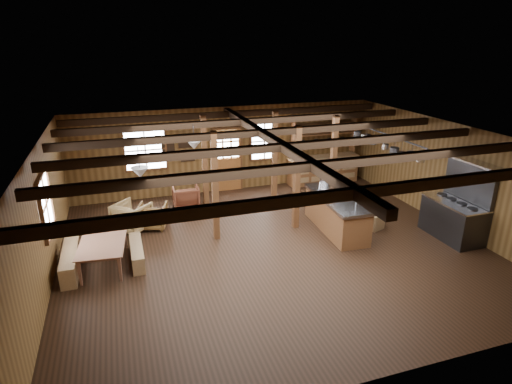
% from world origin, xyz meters
% --- Properties ---
extents(room, '(10.04, 9.04, 2.84)m').
position_xyz_m(room, '(0.00, 0.00, 1.40)').
color(room, black).
rests_on(room, ground).
extents(ceiling_joists, '(9.80, 8.82, 0.18)m').
position_xyz_m(ceiling_joists, '(0.00, 0.18, 2.68)').
color(ceiling_joists, black).
rests_on(ceiling_joists, ceiling).
extents(timber_posts, '(3.95, 2.35, 2.80)m').
position_xyz_m(timber_posts, '(0.52, 2.08, 1.40)').
color(timber_posts, '#4E2E16').
rests_on(timber_posts, floor).
extents(back_door, '(1.02, 0.08, 2.15)m').
position_xyz_m(back_door, '(0.00, 4.45, 0.88)').
color(back_door, brown).
rests_on(back_door, floor).
extents(window_back_left, '(1.32, 0.06, 1.32)m').
position_xyz_m(window_back_left, '(-2.60, 4.46, 1.60)').
color(window_back_left, white).
rests_on(window_back_left, wall_back).
extents(window_back_right, '(1.02, 0.06, 1.32)m').
position_xyz_m(window_back_right, '(1.30, 4.46, 1.60)').
color(window_back_right, white).
rests_on(window_back_right, wall_back).
extents(window_left, '(0.14, 1.24, 1.32)m').
position_xyz_m(window_left, '(-4.96, 0.50, 1.60)').
color(window_left, white).
rests_on(window_left, wall_back).
extents(notice_boards, '(1.08, 0.03, 0.90)m').
position_xyz_m(notice_boards, '(-1.50, 4.46, 1.64)').
color(notice_boards, white).
rests_on(notice_boards, wall_back).
extents(back_counter, '(2.55, 0.60, 2.45)m').
position_xyz_m(back_counter, '(3.40, 4.20, 0.60)').
color(back_counter, brown).
rests_on(back_counter, floor).
extents(pendant_lamps, '(1.86, 2.36, 0.66)m').
position_xyz_m(pendant_lamps, '(-2.25, 1.00, 2.25)').
color(pendant_lamps, '#323234').
rests_on(pendant_lamps, ceiling).
extents(pot_rack, '(0.38, 3.00, 0.46)m').
position_xyz_m(pot_rack, '(3.19, 0.34, 2.27)').
color(pot_rack, '#323234').
rests_on(pot_rack, ceiling).
extents(kitchen_island, '(1.00, 2.54, 1.20)m').
position_xyz_m(kitchen_island, '(1.95, 0.49, 0.48)').
color(kitchen_island, brown).
rests_on(kitchen_island, floor).
extents(step_stool, '(0.57, 0.48, 0.43)m').
position_xyz_m(step_stool, '(3.00, 0.20, 0.21)').
color(step_stool, olive).
rests_on(step_stool, floor).
extents(commercial_range, '(0.86, 1.68, 2.07)m').
position_xyz_m(commercial_range, '(4.65, -0.85, 0.66)').
color(commercial_range, '#323234').
rests_on(commercial_range, floor).
extents(dining_table, '(1.15, 1.84, 0.62)m').
position_xyz_m(dining_table, '(-3.90, 0.42, 0.31)').
color(dining_table, brown).
rests_on(dining_table, floor).
extents(bench_wall, '(0.32, 1.71, 0.47)m').
position_xyz_m(bench_wall, '(-4.65, 0.42, 0.24)').
color(bench_wall, olive).
rests_on(bench_wall, floor).
extents(bench_aisle, '(0.27, 1.44, 0.40)m').
position_xyz_m(bench_aisle, '(-3.23, 0.42, 0.20)').
color(bench_aisle, olive).
rests_on(bench_aisle, floor).
extents(armchair_a, '(0.79, 0.81, 0.71)m').
position_xyz_m(armchair_a, '(-1.61, 3.27, 0.35)').
color(armchair_a, brown).
rests_on(armchair_a, floor).
extents(armchair_b, '(0.91, 0.92, 0.68)m').
position_xyz_m(armchair_b, '(-2.69, 2.17, 0.34)').
color(armchair_b, brown).
rests_on(armchair_b, floor).
extents(armchair_c, '(1.18, 1.18, 0.77)m').
position_xyz_m(armchair_c, '(-3.23, 2.19, 0.38)').
color(armchair_c, olive).
rests_on(armchair_c, floor).
extents(counter_pot, '(0.31, 0.31, 0.19)m').
position_xyz_m(counter_pot, '(2.08, 1.45, 1.03)').
color(counter_pot, silver).
rests_on(counter_pot, kitchen_island).
extents(bowl, '(0.38, 0.38, 0.07)m').
position_xyz_m(bowl, '(1.78, 0.83, 0.98)').
color(bowl, silver).
rests_on(bowl, kitchen_island).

